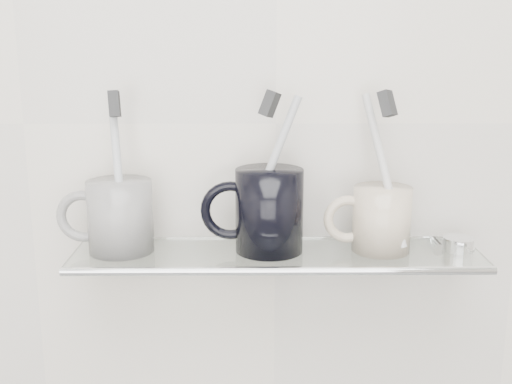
{
  "coord_description": "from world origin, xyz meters",
  "views": [
    {
      "loc": [
        -0.03,
        0.29,
        1.36
      ],
      "look_at": [
        -0.03,
        1.04,
        1.18
      ],
      "focal_mm": 45.0,
      "sensor_mm": 36.0,
      "label": 1
    }
  ],
  "objects_px": {
    "mug_center": "(269,211)",
    "mug_right": "(382,219)",
    "shelf_glass": "(277,255)",
    "mug_left": "(120,216)"
  },
  "relations": [
    {
      "from": "mug_center",
      "to": "mug_right",
      "type": "relative_size",
      "value": 1.28
    },
    {
      "from": "shelf_glass",
      "to": "mug_center",
      "type": "relative_size",
      "value": 4.89
    },
    {
      "from": "mug_left",
      "to": "mug_right",
      "type": "relative_size",
      "value": 1.1
    },
    {
      "from": "mug_left",
      "to": "mug_center",
      "type": "xyz_separation_m",
      "value": [
        0.18,
        0.0,
        0.01
      ]
    },
    {
      "from": "mug_right",
      "to": "shelf_glass",
      "type": "bearing_deg",
      "value": -167.91
    },
    {
      "from": "mug_center",
      "to": "mug_right",
      "type": "distance_m",
      "value": 0.14
    },
    {
      "from": "mug_left",
      "to": "mug_center",
      "type": "distance_m",
      "value": 0.18
    },
    {
      "from": "mug_center",
      "to": "mug_right",
      "type": "height_order",
      "value": "mug_center"
    },
    {
      "from": "mug_left",
      "to": "mug_right",
      "type": "xyz_separation_m",
      "value": [
        0.32,
        0.0,
        -0.0
      ]
    },
    {
      "from": "shelf_glass",
      "to": "mug_right",
      "type": "distance_m",
      "value": 0.14
    }
  ]
}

